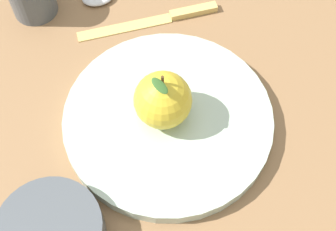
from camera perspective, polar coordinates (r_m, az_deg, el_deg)
The scene contains 4 objects.
ground_plane at distance 0.63m, azimuth 0.64°, elevation 2.54°, with size 2.40×2.40×0.00m, color olive.
dinner_plate at distance 0.59m, azimuth 0.00°, elevation -0.40°, with size 0.27×0.27×0.02m.
apple at distance 0.56m, azimuth -1.06°, elevation 2.03°, with size 0.07×0.07×0.09m.
knife at distance 0.70m, azimuth -0.86°, elevation 11.82°, with size 0.13×0.19×0.01m.
Camera 1 is at (0.32, 0.09, 0.53)m, focal length 49.58 mm.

